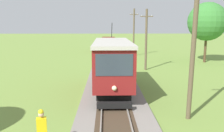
{
  "coord_description": "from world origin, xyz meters",
  "views": [
    {
      "loc": [
        -0.45,
        -0.7,
        4.99
      ],
      "look_at": [
        0.02,
        17.53,
        1.72
      ],
      "focal_mm": 37.16,
      "sensor_mm": 36.0,
      "label": 1
    }
  ],
  "objects_px": {
    "tree_left_near": "(207,22)",
    "utility_pole_mid": "(146,39)",
    "utility_pole_near_tram": "(193,48)",
    "utility_pole_far": "(134,32)",
    "red_tram": "(112,63)",
    "freight_car": "(108,43)",
    "track_worker": "(42,129)"
  },
  "relations": [
    {
      "from": "freight_car",
      "to": "utility_pole_near_tram",
      "type": "distance_m",
      "value": 32.32
    },
    {
      "from": "utility_pole_mid",
      "to": "tree_left_near",
      "type": "relative_size",
      "value": 0.85
    },
    {
      "from": "freight_car",
      "to": "utility_pole_far",
      "type": "relative_size",
      "value": 0.7
    },
    {
      "from": "freight_car",
      "to": "utility_pole_mid",
      "type": "xyz_separation_m",
      "value": [
        3.95,
        -18.14,
        1.87
      ]
    },
    {
      "from": "utility_pole_far",
      "to": "tree_left_near",
      "type": "height_order",
      "value": "tree_left_near"
    },
    {
      "from": "utility_pole_far",
      "to": "track_worker",
      "type": "distance_m",
      "value": 29.41
    },
    {
      "from": "red_tram",
      "to": "freight_car",
      "type": "relative_size",
      "value": 1.64
    },
    {
      "from": "utility_pole_near_tram",
      "to": "tree_left_near",
      "type": "distance_m",
      "value": 20.82
    },
    {
      "from": "utility_pole_near_tram",
      "to": "utility_pole_mid",
      "type": "height_order",
      "value": "utility_pole_near_tram"
    },
    {
      "from": "utility_pole_far",
      "to": "utility_pole_mid",
      "type": "bearing_deg",
      "value": -90.0
    },
    {
      "from": "track_worker",
      "to": "utility_pole_near_tram",
      "type": "bearing_deg",
      "value": 100.01
    },
    {
      "from": "freight_car",
      "to": "utility_pole_mid",
      "type": "height_order",
      "value": "utility_pole_mid"
    },
    {
      "from": "utility_pole_far",
      "to": "tree_left_near",
      "type": "relative_size",
      "value": 0.95
    },
    {
      "from": "utility_pole_near_tram",
      "to": "utility_pole_mid",
      "type": "bearing_deg",
      "value": 90.0
    },
    {
      "from": "tree_left_near",
      "to": "utility_pole_mid",
      "type": "bearing_deg",
      "value": -150.57
    },
    {
      "from": "freight_car",
      "to": "utility_pole_far",
      "type": "bearing_deg",
      "value": -59.08
    },
    {
      "from": "red_tram",
      "to": "freight_car",
      "type": "height_order",
      "value": "red_tram"
    },
    {
      "from": "utility_pole_mid",
      "to": "tree_left_near",
      "type": "xyz_separation_m",
      "value": [
        8.79,
        4.96,
        1.93
      ]
    },
    {
      "from": "red_tram",
      "to": "utility_pole_mid",
      "type": "xyz_separation_m",
      "value": [
        3.94,
        8.73,
        1.23
      ]
    },
    {
      "from": "red_tram",
      "to": "tree_left_near",
      "type": "relative_size",
      "value": 1.09
    },
    {
      "from": "utility_pole_mid",
      "to": "tree_left_near",
      "type": "distance_m",
      "value": 10.27
    },
    {
      "from": "utility_pole_near_tram",
      "to": "tree_left_near",
      "type": "xyz_separation_m",
      "value": [
        8.79,
        18.82,
        1.55
      ]
    },
    {
      "from": "red_tram",
      "to": "track_worker",
      "type": "bearing_deg",
      "value": -110.01
    },
    {
      "from": "freight_car",
      "to": "utility_pole_near_tram",
      "type": "bearing_deg",
      "value": -82.97
    },
    {
      "from": "red_tram",
      "to": "utility_pole_mid",
      "type": "distance_m",
      "value": 9.66
    },
    {
      "from": "track_worker",
      "to": "utility_pole_far",
      "type": "bearing_deg",
      "value": 152.69
    },
    {
      "from": "tree_left_near",
      "to": "red_tram",
      "type": "bearing_deg",
      "value": -132.92
    },
    {
      "from": "tree_left_near",
      "to": "utility_pole_far",
      "type": "bearing_deg",
      "value": 143.1
    },
    {
      "from": "utility_pole_mid",
      "to": "utility_pole_far",
      "type": "relative_size",
      "value": 0.89
    },
    {
      "from": "track_worker",
      "to": "freight_car",
      "type": "bearing_deg",
      "value": 161.51
    },
    {
      "from": "utility_pole_near_tram",
      "to": "utility_pole_far",
      "type": "bearing_deg",
      "value": 90.0
    },
    {
      "from": "utility_pole_near_tram",
      "to": "track_worker",
      "type": "bearing_deg",
      "value": -156.34
    }
  ]
}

